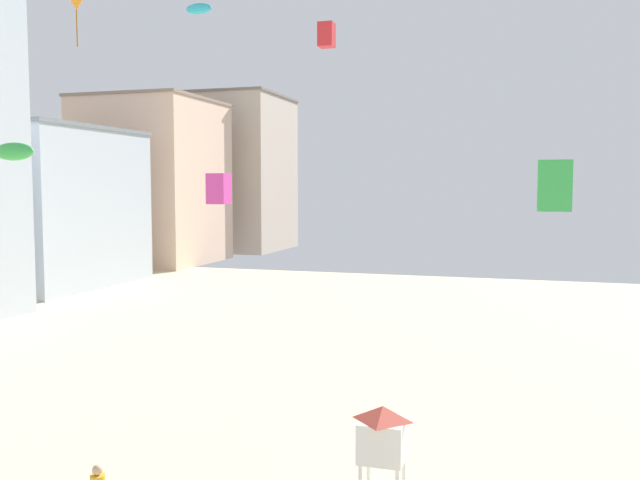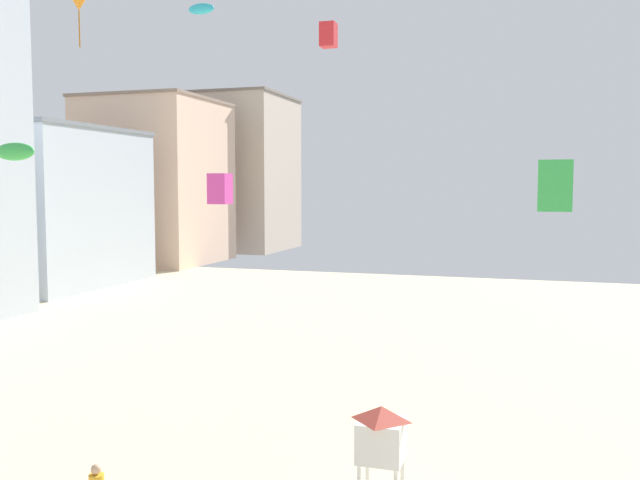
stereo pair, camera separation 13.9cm
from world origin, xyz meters
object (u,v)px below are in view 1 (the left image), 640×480
Objects in this scene: kite_green_box at (554,186)px; kite_red_box at (327,35)px; kite_green_parafoil at (14,152)px; kite_orange_delta at (76,0)px; kite_magenta_box at (219,189)px; lifeguard_stand at (383,434)px; kite_cyan_parafoil at (199,9)px.

kite_green_box is 18.39m from kite_red_box.
kite_orange_delta is at bearing 118.95° from kite_green_parafoil.
kite_orange_delta is 13.24m from kite_red_box.
kite_magenta_box is at bearing 69.41° from kite_green_parafoil.
kite_cyan_parafoil is at bearing 133.68° from lifeguard_stand.
kite_green_parafoil reaches higher than lifeguard_stand.
kite_green_box is at bearing 13.73° from kite_green_parafoil.
kite_green_parafoil reaches higher than kite_green_box.
kite_green_box is at bearing -21.72° from kite_orange_delta.
kite_green_box is at bearing 62.06° from lifeguard_stand.
lifeguard_stand is 1.67× the size of kite_green_box.
lifeguard_stand is 14.67m from kite_magenta_box.
kite_red_box is at bearing 118.27° from lifeguard_stand.
kite_red_box reaches higher than kite_magenta_box.
kite_magenta_box is (-2.23, -8.36, -7.91)m from kite_red_box.
kite_green_box is 16.68m from kite_green_parafoil.
kite_green_parafoil is (7.37, -13.32, -8.66)m from kite_orange_delta.
kite_green_parafoil is at bearing -166.27° from kite_green_box.
kite_cyan_parafoil is (-7.12, 12.47, 10.95)m from kite_magenta_box.
kite_magenta_box is at bearing -60.27° from kite_cyan_parafoil.
kite_green_box is at bearing -39.67° from kite_cyan_parafoil.
kite_green_box is 0.52× the size of kite_orange_delta.
kite_orange_delta is (-23.54, 9.37, 9.73)m from kite_green_box.
kite_cyan_parafoil is (-20.20, 16.75, 10.84)m from kite_green_box.
kite_red_box is 11.72m from kite_magenta_box.
kite_green_parafoil is (-3.09, -8.23, 1.18)m from kite_magenta_box.
lifeguard_stand is at bearing -7.83° from kite_green_parafoil.
lifeguard_stand is 29.24m from kite_orange_delta.
kite_orange_delta is 2.03× the size of kite_green_parafoil.
kite_red_box is (-6.80, 18.25, 13.89)m from lifeguard_stand.
kite_red_box is at bearing 75.08° from kite_magenta_box.
kite_orange_delta reaches higher than kite_green_parafoil.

